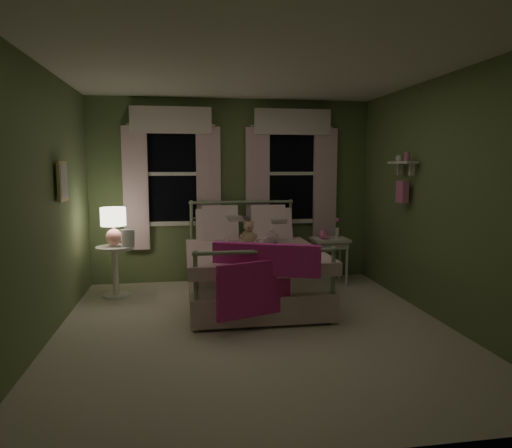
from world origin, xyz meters
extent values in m
plane|color=beige|center=(0.00, 0.00, 0.00)|extent=(4.20, 4.20, 0.00)
plane|color=white|center=(0.00, 0.00, 2.60)|extent=(4.20, 4.20, 0.00)
plane|color=#647E4B|center=(0.00, 2.10, 1.30)|extent=(4.00, 0.00, 4.00)
plane|color=#647E4B|center=(0.00, -2.10, 1.30)|extent=(4.00, 0.00, 4.00)
plane|color=#647E4B|center=(-2.00, 0.00, 1.30)|extent=(0.00, 4.20, 4.20)
plane|color=#647E4B|center=(2.00, 0.00, 1.30)|extent=(0.00, 4.20, 4.20)
cube|color=white|center=(0.11, 0.98, 0.42)|extent=(1.44, 1.94, 0.26)
cube|color=white|center=(0.11, 0.98, 0.18)|extent=(1.54, 2.02, 0.30)
cube|color=white|center=(0.11, 0.83, 0.60)|extent=(1.58, 1.75, 0.14)
cylinder|color=#9EB793|center=(-0.58, 0.98, 0.30)|extent=(0.04, 1.90, 0.04)
cylinder|color=#9EB793|center=(0.80, 0.98, 0.30)|extent=(0.04, 1.90, 0.04)
cylinder|color=#9EB793|center=(-0.60, 1.95, 0.57)|extent=(0.04, 0.04, 1.15)
cylinder|color=#9EB793|center=(0.82, 1.95, 0.57)|extent=(0.04, 0.04, 1.15)
sphere|color=#9EB793|center=(-0.60, 1.95, 1.15)|extent=(0.07, 0.07, 0.07)
sphere|color=#9EB793|center=(0.82, 1.95, 1.15)|extent=(0.07, 0.07, 0.07)
cylinder|color=#9EB793|center=(0.11, 1.95, 1.15)|extent=(1.42, 0.04, 0.04)
cylinder|color=#9EB793|center=(0.11, 1.95, 0.93)|extent=(1.38, 0.03, 0.03)
cylinder|color=#9EB793|center=(-0.60, 0.01, 0.40)|extent=(0.04, 0.04, 0.80)
cylinder|color=#9EB793|center=(0.82, 0.01, 0.40)|extent=(0.04, 0.04, 0.80)
sphere|color=#9EB793|center=(-0.60, 0.01, 0.80)|extent=(0.07, 0.07, 0.07)
sphere|color=#9EB793|center=(0.82, 0.01, 0.80)|extent=(0.07, 0.07, 0.07)
cylinder|color=#9EB793|center=(0.11, 0.01, 0.80)|extent=(1.42, 0.04, 0.04)
cube|color=white|center=(-0.27, 1.68, 0.80)|extent=(0.55, 0.32, 0.57)
cube|color=white|center=(0.49, 1.68, 0.80)|extent=(0.55, 0.32, 0.57)
cube|color=white|center=(-0.22, 1.68, 0.88)|extent=(0.48, 0.30, 0.51)
cube|color=white|center=(0.44, 1.68, 0.88)|extent=(0.48, 0.30, 0.51)
cube|color=#E32C9F|center=(0.11, 0.01, 0.72)|extent=(1.06, 0.49, 0.32)
cube|color=#D4298A|center=(0.11, -0.06, 0.45)|extent=(1.05, 0.41, 0.55)
imported|color=#F7D1DD|center=(-0.17, 1.43, 0.91)|extent=(0.28, 0.22, 0.68)
imported|color=#F7D1DD|center=(0.39, 1.43, 0.94)|extent=(0.40, 0.33, 0.74)
imported|color=beige|center=(-0.17, 1.18, 0.96)|extent=(0.22, 0.16, 0.26)
imported|color=beige|center=(0.39, 1.18, 0.92)|extent=(0.22, 0.15, 0.26)
sphere|color=tan|center=(0.11, 1.28, 0.75)|extent=(0.18, 0.18, 0.18)
sphere|color=tan|center=(0.11, 1.26, 0.89)|extent=(0.13, 0.13, 0.13)
sphere|color=tan|center=(0.07, 1.26, 0.95)|extent=(0.05, 0.05, 0.05)
sphere|color=tan|center=(0.16, 1.26, 0.95)|extent=(0.05, 0.05, 0.05)
sphere|color=tan|center=(0.03, 1.25, 0.77)|extent=(0.07, 0.07, 0.07)
sphere|color=tan|center=(0.19, 1.25, 0.77)|extent=(0.07, 0.07, 0.07)
sphere|color=#8C6B51|center=(0.11, 1.21, 0.89)|extent=(0.04, 0.04, 0.04)
cylinder|color=white|center=(-1.58, 1.44, 0.63)|extent=(0.46, 0.46, 0.04)
cylinder|color=white|center=(-1.58, 1.44, 0.32)|extent=(0.08, 0.08, 0.60)
cylinder|color=white|center=(-1.58, 1.44, 0.01)|extent=(0.34, 0.34, 0.03)
sphere|color=#FBA295|center=(-1.58, 1.44, 0.77)|extent=(0.21, 0.21, 0.21)
cylinder|color=pink|center=(-1.58, 1.44, 0.89)|extent=(0.03, 0.03, 0.12)
cylinder|color=#FFEAC6|center=(-1.58, 1.44, 1.03)|extent=(0.31, 0.31, 0.23)
imported|color=beige|center=(-1.48, 1.36, 0.66)|extent=(0.19, 0.24, 0.02)
cube|color=white|center=(1.32, 1.64, 0.63)|extent=(0.50, 0.40, 0.04)
cube|color=white|center=(1.32, 1.64, 0.56)|extent=(0.44, 0.34, 0.08)
cylinder|color=white|center=(1.12, 1.49, 0.31)|extent=(0.04, 0.04, 0.60)
cylinder|color=white|center=(1.52, 1.49, 0.31)|extent=(0.04, 0.04, 0.60)
cylinder|color=white|center=(1.12, 1.79, 0.31)|extent=(0.04, 0.04, 0.60)
cylinder|color=white|center=(1.52, 1.79, 0.31)|extent=(0.04, 0.04, 0.60)
sphere|color=pink|center=(1.22, 1.64, 0.71)|extent=(0.14, 0.14, 0.14)
cube|color=pink|center=(1.22, 1.55, 0.69)|extent=(0.11, 0.07, 0.04)
cylinder|color=white|center=(1.44, 1.69, 0.72)|extent=(0.05, 0.05, 0.14)
cylinder|color=#4C7F3F|center=(1.44, 1.69, 0.83)|extent=(0.01, 0.01, 0.12)
sphere|color=pink|center=(1.44, 1.69, 0.90)|extent=(0.06, 0.06, 0.06)
cube|color=black|center=(-0.85, 2.08, 1.55)|extent=(0.76, 0.02, 1.35)
cube|color=white|center=(-0.85, 2.06, 2.25)|extent=(0.84, 0.05, 0.06)
cube|color=white|center=(-0.85, 2.06, 0.85)|extent=(0.84, 0.05, 0.06)
cube|color=white|center=(-1.25, 2.06, 1.55)|extent=(0.06, 0.05, 1.40)
cube|color=white|center=(-0.45, 2.06, 1.55)|extent=(0.06, 0.05, 1.40)
cube|color=white|center=(-0.85, 2.06, 1.55)|extent=(0.76, 0.04, 0.05)
cube|color=white|center=(-1.35, 2.02, 1.35)|extent=(0.34, 0.06, 1.70)
cube|color=silver|center=(-0.35, 2.02, 1.35)|extent=(0.34, 0.06, 1.70)
cube|color=white|center=(-0.85, 2.00, 2.28)|extent=(1.10, 0.08, 0.36)
cylinder|color=white|center=(-0.85, 2.04, 2.22)|extent=(1.20, 0.03, 0.03)
cube|color=black|center=(0.85, 2.08, 1.55)|extent=(0.76, 0.02, 1.35)
cube|color=white|center=(0.85, 2.06, 2.25)|extent=(0.84, 0.05, 0.06)
cube|color=white|center=(0.85, 2.06, 0.85)|extent=(0.84, 0.05, 0.06)
cube|color=white|center=(0.45, 2.06, 1.55)|extent=(0.06, 0.05, 1.40)
cube|color=white|center=(1.25, 2.06, 1.55)|extent=(0.06, 0.05, 1.40)
cube|color=white|center=(0.85, 2.06, 1.55)|extent=(0.76, 0.04, 0.05)
cube|color=silver|center=(0.35, 2.02, 1.35)|extent=(0.34, 0.06, 1.70)
cube|color=white|center=(1.35, 2.02, 1.35)|extent=(0.34, 0.06, 1.70)
cube|color=white|center=(0.85, 2.00, 2.28)|extent=(1.10, 0.08, 0.36)
cylinder|color=white|center=(0.85, 2.04, 2.22)|extent=(1.20, 0.03, 0.03)
cube|color=white|center=(1.89, 0.70, 1.70)|extent=(0.15, 0.50, 0.03)
cube|color=white|center=(1.93, 0.55, 1.62)|extent=(0.06, 0.03, 0.14)
cube|color=white|center=(1.93, 0.85, 1.62)|extent=(0.06, 0.03, 0.14)
cylinder|color=pink|center=(1.89, 0.60, 1.77)|extent=(0.06, 0.06, 0.10)
sphere|color=white|center=(1.89, 0.80, 1.75)|extent=(0.08, 0.08, 0.08)
cube|color=pink|center=(1.90, 0.70, 1.35)|extent=(0.08, 0.18, 0.26)
cube|color=beige|center=(-1.95, 0.60, 1.50)|extent=(0.03, 0.32, 0.42)
cube|color=silver|center=(-1.94, 0.60, 1.50)|extent=(0.01, 0.25, 0.34)
camera|label=1|loc=(-0.70, -4.44, 1.66)|focal=32.00mm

